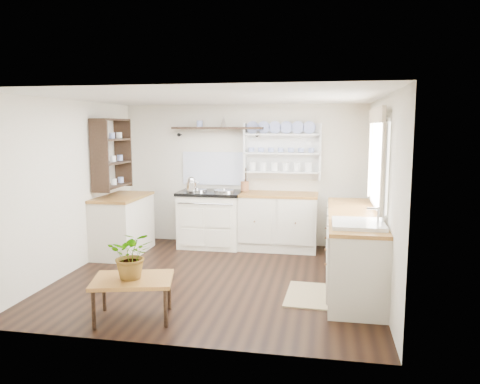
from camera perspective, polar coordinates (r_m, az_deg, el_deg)
name	(u,v)px	position (r m, az deg, el deg)	size (l,w,h in m)	color
floor	(218,278)	(6.16, -2.74, -10.44)	(4.00, 3.80, 0.01)	black
wall_back	(243,175)	(7.75, 0.40, 2.10)	(4.00, 0.02, 2.30)	beige
wall_right	(381,195)	(5.78, 16.86, -0.30)	(0.02, 3.80, 2.30)	beige
wall_left	(72,187)	(6.65, -19.85, 0.62)	(0.02, 3.80, 2.30)	beige
ceiling	(216,98)	(5.85, -2.90, 11.43)	(4.00, 3.80, 0.01)	white
window	(377,159)	(5.88, 16.37, 3.93)	(0.08, 1.55, 1.22)	white
aga_cooker	(211,218)	(7.63, -3.59, -3.23)	(1.02, 0.71, 0.94)	white
back_cabinets	(277,221)	(7.48, 4.53, -3.49)	(1.27, 0.63, 0.90)	beige
right_cabinets	(353,248)	(5.99, 13.61, -6.63)	(0.62, 2.43, 0.90)	beige
belfast_sink	(358,235)	(5.18, 14.18, -5.08)	(0.55, 0.60, 0.45)	white
left_cabinets	(123,224)	(7.41, -14.08, -3.82)	(0.62, 1.13, 0.90)	beige
plate_rack	(283,151)	(7.59, 5.21, 5.02)	(1.20, 0.22, 0.90)	white
high_shelf	(218,129)	(7.67, -2.73, 7.71)	(1.50, 0.29, 0.16)	black
left_shelving	(112,153)	(7.33, -15.37, 4.61)	(0.28, 0.80, 1.05)	black
kettle	(192,184)	(7.50, -5.92, 1.00)	(0.18, 0.18, 0.22)	silver
utensil_crock	(245,186)	(7.54, 0.59, 0.70)	(0.13, 0.13, 0.16)	brown
center_table	(133,283)	(4.95, -12.93, -10.71)	(0.90, 0.74, 0.43)	brown
potted_plant	(132,255)	(4.86, -13.04, -7.46)	(0.44, 0.38, 0.49)	#3F7233
floor_rug	(310,295)	(5.62, 8.57, -12.31)	(0.55, 0.85, 0.02)	olive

